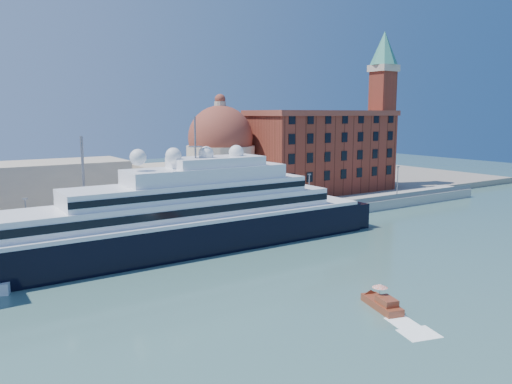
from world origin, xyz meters
TOP-DOWN VIEW (x-y plane):
  - ground at (0.00, 0.00)m, footprint 400.00×400.00m
  - quay at (0.00, 34.00)m, footprint 180.00×10.00m
  - land at (0.00, 75.00)m, footprint 260.00×72.00m
  - quay_fence at (0.00, 29.50)m, footprint 180.00×0.10m
  - superyacht at (-11.80, 23.00)m, footprint 93.35×12.94m
  - water_taxi at (3.56, -15.72)m, footprint 3.95×7.02m
  - warehouse at (52.00, 52.00)m, footprint 43.00×19.00m
  - campanile at (76.00, 52.00)m, footprint 8.40×8.40m
  - church at (6.39, 57.72)m, footprint 66.00×18.00m
  - lamp_posts at (-12.67, 32.27)m, footprint 120.80×2.40m

SIDE VIEW (x-z plane):
  - ground at x=0.00m, z-range 0.00..0.00m
  - water_taxi at x=3.56m, z-range -0.82..2.34m
  - land at x=0.00m, z-range 0.00..2.00m
  - quay at x=0.00m, z-range 0.00..2.50m
  - quay_fence at x=0.00m, z-range 2.50..3.70m
  - superyacht at x=-11.80m, z-range -9.13..18.76m
  - lamp_posts at x=-12.67m, z-range 0.84..18.84m
  - church at x=6.39m, z-range -1.84..23.66m
  - warehouse at x=52.00m, z-range 2.16..25.41m
  - campanile at x=76.00m, z-range 5.26..52.26m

